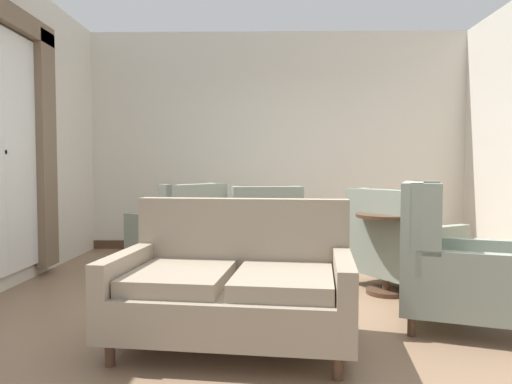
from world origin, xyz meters
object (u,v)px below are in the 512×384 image
settee (234,285)px  armchair_near_sideboard (181,236)px  porcelain_vase (276,236)px  coffee_table (276,261)px  side_table (387,246)px  armchair_near_window (454,268)px  armchair_beside_settee (264,232)px  armchair_foreground_right (399,245)px

settee → armchair_near_sideboard: size_ratio=1.48×
armchair_near_sideboard → settee: bearing=53.9°
settee → porcelain_vase: bearing=79.8°
armchair_near_sideboard → porcelain_vase: bearing=79.9°
coffee_table → side_table: 1.06m
settee → armchair_near_window: 1.60m
coffee_table → settee: settee is taller
porcelain_vase → coffee_table: bearing=36.2°
armchair_near_window → armchair_near_sideboard: bearing=74.0°
side_table → porcelain_vase: bearing=-164.9°
side_table → armchair_near_window: bearing=-74.5°
armchair_beside_settee → armchair_foreground_right: armchair_foreground_right is taller
armchair_near_sideboard → side_table: 2.11m
armchair_near_sideboard → armchair_beside_settee: bearing=149.9°
settee → armchair_beside_settee: armchair_beside_settee is taller
armchair_beside_settee → armchair_foreground_right: 1.57m
armchair_near_window → armchair_near_sideboard: size_ratio=1.02×
side_table → armchair_near_sideboard: bearing=161.1°
coffee_table → armchair_near_sideboard: size_ratio=0.75×
armchair_near_window → armchair_foreground_right: (-0.07, 1.12, -0.02)m
coffee_table → armchair_beside_settee: (-0.10, 1.38, 0.07)m
settee → armchair_beside_settee: 2.35m
settee → coffee_table: bearing=79.7°
armchair_beside_settee → armchair_foreground_right: (1.30, -0.88, -0.01)m
coffee_table → side_table: bearing=15.1°
settee → side_table: 1.81m
settee → armchair_beside_settee: size_ratio=1.69×
porcelain_vase → armchair_near_window: bearing=-26.0°
armchair_beside_settee → armchair_near_sideboard: bearing=16.3°
armchair_foreground_right → side_table: 0.29m
porcelain_vase → armchair_foreground_right: (1.20, 0.50, -0.16)m
armchair_near_window → armchair_beside_settee: (-1.37, 2.00, -0.01)m
porcelain_vase → armchair_near_window: 1.42m
coffee_table → armchair_near_window: 1.41m
armchair_foreground_right → side_table: armchair_foreground_right is taller
porcelain_vase → armchair_beside_settee: 1.39m
armchair_near_window → porcelain_vase: bearing=83.2°
coffee_table → porcelain_vase: size_ratio=2.46×
armchair_foreground_right → settee: bearing=103.4°
porcelain_vase → armchair_near_sideboard: armchair_near_sideboard is taller
porcelain_vase → settee: size_ratio=0.21×
armchair_beside_settee → armchair_near_sideboard: armchair_near_sideboard is taller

